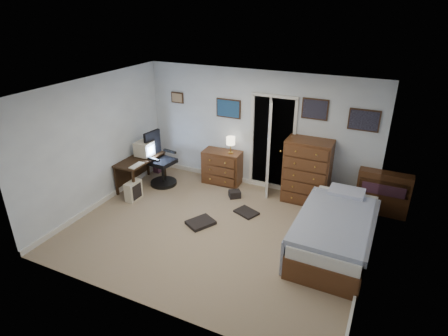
# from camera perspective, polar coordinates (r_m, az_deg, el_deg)

# --- Properties ---
(floor) EXTENTS (5.00, 4.00, 0.02)m
(floor) POSITION_cam_1_polar(r_m,az_deg,el_deg) (6.75, -1.38, -9.52)
(floor) COLOR tan
(floor) RESTS_ON ground
(computer_desk) EXTENTS (0.55, 1.16, 0.66)m
(computer_desk) POSITION_cam_1_polar(r_m,az_deg,el_deg) (8.24, -13.04, 0.56)
(computer_desk) COLOR black
(computer_desk) RESTS_ON floor
(crt_monitor) EXTENTS (0.35, 0.32, 0.32)m
(crt_monitor) POSITION_cam_1_polar(r_m,az_deg,el_deg) (8.17, -12.06, 2.86)
(crt_monitor) COLOR beige
(crt_monitor) RESTS_ON computer_desk
(keyboard) EXTENTS (0.14, 0.36, 0.02)m
(keyboard) POSITION_cam_1_polar(r_m,az_deg,el_deg) (7.77, -13.19, 0.38)
(keyboard) COLOR beige
(keyboard) RESTS_ON computer_desk
(pc_tower) EXTENTS (0.19, 0.37, 0.40)m
(pc_tower) POSITION_cam_1_polar(r_m,az_deg,el_deg) (7.83, -13.62, -3.37)
(pc_tower) COLOR beige
(pc_tower) RESTS_ON floor
(office_chair) EXTENTS (0.65, 0.65, 1.19)m
(office_chair) POSITION_cam_1_polar(r_m,az_deg,el_deg) (8.26, -9.71, 0.53)
(office_chair) COLOR black
(office_chair) RESTS_ON floor
(media_stack) EXTENTS (0.16, 0.16, 0.79)m
(media_stack) POSITION_cam_1_polar(r_m,az_deg,el_deg) (8.87, -10.21, 1.73)
(media_stack) COLOR maroon
(media_stack) RESTS_ON floor
(low_dresser) EXTENTS (0.86, 0.47, 0.74)m
(low_dresser) POSITION_cam_1_polar(r_m,az_deg,el_deg) (8.23, -0.27, 0.14)
(low_dresser) COLOR #562B1B
(low_dresser) RESTS_ON floor
(table_lamp) EXTENTS (0.20, 0.20, 0.36)m
(table_lamp) POSITION_cam_1_polar(r_m,az_deg,el_deg) (7.91, 1.03, 4.09)
(table_lamp) COLOR gold
(table_lamp) RESTS_ON low_dresser
(doorway) EXTENTS (0.96, 1.12, 2.05)m
(doorway) POSITION_cam_1_polar(r_m,az_deg,el_deg) (8.07, 8.01, 4.24)
(doorway) COLOR black
(doorway) RESTS_ON floor
(tall_dresser) EXTENTS (0.89, 0.53, 1.30)m
(tall_dresser) POSITION_cam_1_polar(r_m,az_deg,el_deg) (7.55, 12.56, -0.49)
(tall_dresser) COLOR #562B1B
(tall_dresser) RESTS_ON floor
(headboard_bookcase) EXTENTS (0.95, 0.26, 0.85)m
(headboard_bookcase) POSITION_cam_1_polar(r_m,az_deg,el_deg) (7.62, 23.06, -3.43)
(headboard_bookcase) COLOR #562B1B
(headboard_bookcase) RESTS_ON floor
(bed) EXTENTS (1.19, 2.17, 0.71)m
(bed) POSITION_cam_1_polar(r_m,az_deg,el_deg) (6.38, 16.46, -9.23)
(bed) COLOR #562B1B
(bed) RESTS_ON floor
(wall_posters) EXTENTS (4.38, 0.04, 0.60)m
(wall_posters) POSITION_cam_1_polar(r_m,az_deg,el_deg) (7.52, 9.26, 8.60)
(wall_posters) COLOR #331E11
(wall_posters) RESTS_ON floor
(floor_clutter) EXTENTS (1.14, 1.63, 0.15)m
(floor_clutter) POSITION_cam_1_polar(r_m,az_deg,el_deg) (7.21, -0.30, -6.64)
(floor_clutter) COLOR black
(floor_clutter) RESTS_ON floor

